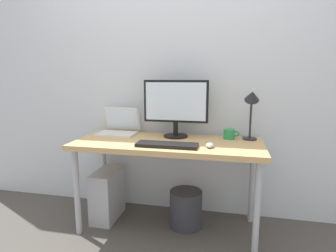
% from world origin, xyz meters
% --- Properties ---
extents(ground_plane, '(6.00, 6.00, 0.00)m').
position_xyz_m(ground_plane, '(0.00, 0.00, 0.00)').
color(ground_plane, '#4C4742').
extents(back_wall, '(4.40, 0.04, 2.60)m').
position_xyz_m(back_wall, '(0.00, 0.36, 1.30)').
color(back_wall, silver).
rests_on(back_wall, ground_plane).
extents(desk, '(1.43, 0.60, 0.71)m').
position_xyz_m(desk, '(0.00, 0.00, 0.64)').
color(desk, tan).
rests_on(desk, ground_plane).
extents(monitor, '(0.53, 0.20, 0.46)m').
position_xyz_m(monitor, '(0.03, 0.17, 0.98)').
color(monitor, black).
rests_on(monitor, desk).
extents(laptop, '(0.32, 0.28, 0.22)m').
position_xyz_m(laptop, '(-0.48, 0.19, 0.77)').
color(laptop, silver).
rests_on(laptop, desk).
extents(desk_lamp, '(0.11, 0.16, 0.41)m').
position_xyz_m(desk_lamp, '(0.62, 0.17, 1.00)').
color(desk_lamp, '#232328').
rests_on(desk_lamp, desk).
extents(keyboard, '(0.44, 0.14, 0.02)m').
position_xyz_m(keyboard, '(0.03, -0.16, 0.72)').
color(keyboard, black).
rests_on(keyboard, desk).
extents(mouse, '(0.06, 0.09, 0.03)m').
position_xyz_m(mouse, '(0.33, -0.13, 0.73)').
color(mouse, '#B2B2B7').
rests_on(mouse, desk).
extents(coffee_mug, '(0.12, 0.09, 0.08)m').
position_xyz_m(coffee_mug, '(0.46, 0.19, 0.75)').
color(coffee_mug, '#268C4C').
rests_on(coffee_mug, desk).
extents(computer_tower, '(0.18, 0.36, 0.42)m').
position_xyz_m(computer_tower, '(-0.54, 0.03, 0.21)').
color(computer_tower, '#B2B2B7').
rests_on(computer_tower, ground_plane).
extents(wastebasket, '(0.26, 0.26, 0.30)m').
position_xyz_m(wastebasket, '(0.14, 0.04, 0.15)').
color(wastebasket, '#333338').
rests_on(wastebasket, ground_plane).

